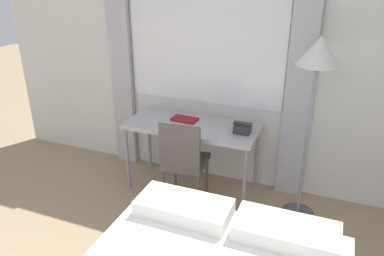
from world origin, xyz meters
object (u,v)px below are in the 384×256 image
object	(u,v)px
telephone	(242,128)
book	(185,119)
desk	(192,130)
desk_chair	(183,158)
standing_lamp	(317,70)

from	to	relation	value
telephone	book	size ratio (longest dim) A/B	0.66
desk	book	xyz separation A→B (m)	(-0.11, 0.07, 0.07)
telephone	book	bearing A→B (deg)	173.43
desk	book	bearing A→B (deg)	147.89
desk_chair	telephone	xyz separation A→B (m)	(0.48, 0.29, 0.27)
telephone	book	distance (m)	0.62
desk	desk_chair	world-z (taller)	desk_chair
telephone	desk_chair	bearing A→B (deg)	-148.80
desk	telephone	world-z (taller)	telephone
desk_chair	book	distance (m)	0.45
desk	desk_chair	bearing A→B (deg)	-83.98
book	telephone	bearing A→B (deg)	-6.57
desk	book	distance (m)	0.14
desk	standing_lamp	xyz separation A→B (m)	(1.10, -0.06, 0.73)
desk_chair	telephone	size ratio (longest dim) A/B	5.10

